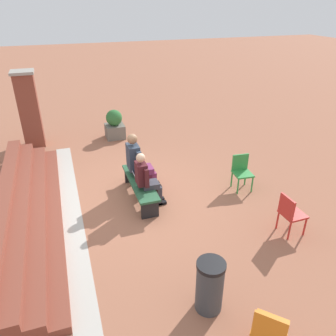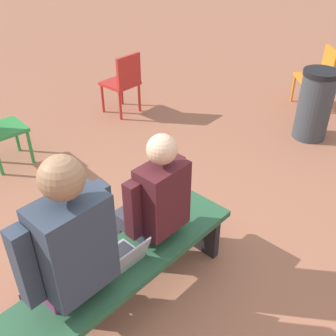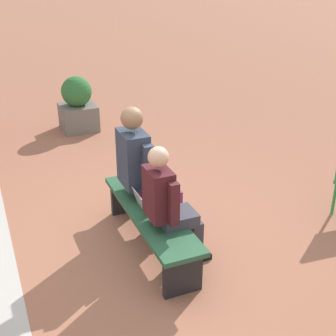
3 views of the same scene
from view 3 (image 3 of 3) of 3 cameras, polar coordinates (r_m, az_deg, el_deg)
ground_plane at (r=5.02m, az=-3.89°, el=-9.77°), size 60.00×60.00×0.00m
bench at (r=4.85m, az=-2.14°, el=-6.11°), size 1.80×0.44×0.45m
person_student at (r=4.44m, az=0.08°, el=-4.25°), size 0.50×0.63×1.28m
person_adult at (r=4.99m, az=-2.97°, el=0.07°), size 0.60×0.76×1.44m
laptop at (r=4.81m, az=-2.47°, el=-4.43°), size 0.32×0.29×0.21m
planter at (r=8.27m, az=-10.96°, el=7.52°), size 0.60×0.60×0.94m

